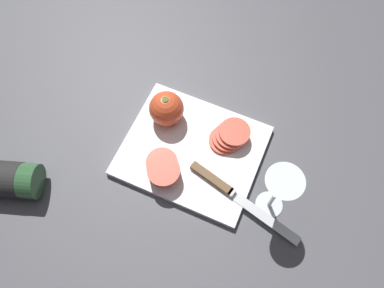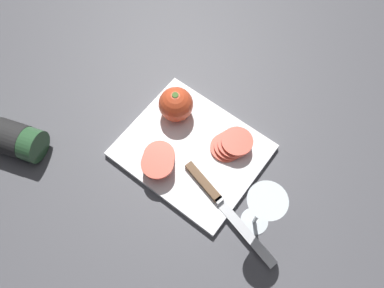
{
  "view_description": "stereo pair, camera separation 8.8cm",
  "coord_description": "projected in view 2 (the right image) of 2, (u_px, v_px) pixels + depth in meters",
  "views": [
    {
      "loc": [
        -0.16,
        0.35,
        0.85
      ],
      "look_at": [
        -0.01,
        0.01,
        0.05
      ],
      "focal_mm": 35.0,
      "sensor_mm": 36.0,
      "label": 1
    },
    {
      "loc": [
        -0.24,
        0.3,
        0.85
      ],
      "look_at": [
        -0.01,
        0.01,
        0.05
      ],
      "focal_mm": 35.0,
      "sensor_mm": 36.0,
      "label": 2
    }
  ],
  "objects": [
    {
      "name": "knife",
      "position": [
        212.0,
        193.0,
        0.86
      ],
      "size": [
        0.29,
        0.09,
        0.01
      ],
      "rotation": [
        0.0,
        0.0,
        2.9
      ],
      "color": "silver",
      "rests_on": "cutting_board"
    },
    {
      "name": "whole_tomato",
      "position": [
        176.0,
        104.0,
        0.91
      ],
      "size": [
        0.09,
        0.09,
        0.09
      ],
      "color": "#DB4C28",
      "rests_on": "cutting_board"
    },
    {
      "name": "cutting_board",
      "position": [
        192.0,
        151.0,
        0.92
      ],
      "size": [
        0.33,
        0.28,
        0.02
      ],
      "color": "white",
      "rests_on": "ground_plane"
    },
    {
      "name": "wine_glass",
      "position": [
        263.0,
        208.0,
        0.75
      ],
      "size": [
        0.08,
        0.08,
        0.17
      ],
      "color": "silver",
      "rests_on": "ground_plane"
    },
    {
      "name": "tomato_slice_stack_near",
      "position": [
        158.0,
        159.0,
        0.87
      ],
      "size": [
        0.1,
        0.1,
        0.04
      ],
      "color": "#DB4C38",
      "rests_on": "cutting_board"
    },
    {
      "name": "wine_bottle",
      "position": [
        2.0,
        135.0,
        0.9
      ],
      "size": [
        0.31,
        0.15,
        0.08
      ],
      "color": "#2D5633",
      "rests_on": "ground_plane"
    },
    {
      "name": "tomato_slice_stack_far",
      "position": [
        231.0,
        145.0,
        0.9
      ],
      "size": [
        0.09,
        0.09,
        0.03
      ],
      "color": "#DB4C38",
      "rests_on": "cutting_board"
    },
    {
      "name": "ground_plane",
      "position": [
        191.0,
        146.0,
        0.93
      ],
      "size": [
        3.0,
        3.0,
        0.0
      ],
      "primitive_type": "plane",
      "color": "#4C4C51"
    }
  ]
}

